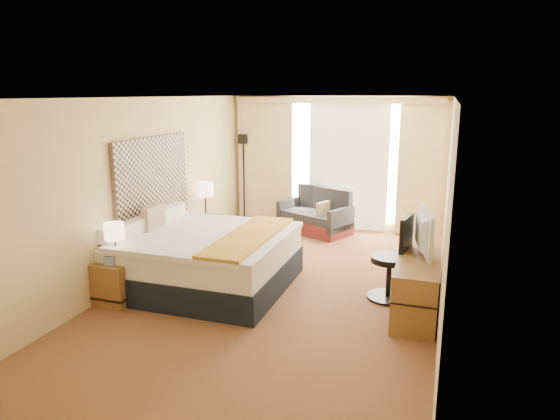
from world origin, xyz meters
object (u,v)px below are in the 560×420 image
(media_dresser, at_px, (418,281))
(loveseat, at_px, (316,218))
(floor_lamp, at_px, (243,161))
(television, at_px, (418,231))
(lamp_left, at_px, (114,232))
(nightstand_left, at_px, (118,282))
(bed, at_px, (204,258))
(desk_chair, at_px, (394,263))
(nightstand_right, at_px, (206,232))
(lamp_right, at_px, (205,190))

(media_dresser, distance_m, loveseat, 3.70)
(floor_lamp, relative_size, television, 1.91)
(media_dresser, xyz_separation_m, lamp_left, (-3.67, -1.08, 0.60))
(television, bearing_deg, nightstand_left, 97.21)
(bed, xyz_separation_m, loveseat, (0.79, 3.21, -0.12))
(desk_chair, xyz_separation_m, lamp_left, (-3.35, -1.25, 0.44))
(nightstand_right, height_order, loveseat, loveseat)
(nightstand_right, bearing_deg, floor_lamp, 90.93)
(floor_lamp, bearing_deg, nightstand_left, -89.60)
(bed, bearing_deg, loveseat, 76.26)
(desk_chair, relative_size, lamp_left, 2.19)
(media_dresser, xyz_separation_m, floor_lamp, (-3.73, 3.30, 0.95))
(floor_lamp, relative_size, lamp_left, 3.54)
(bed, relative_size, floor_lamp, 1.23)
(lamp_left, xyz_separation_m, television, (3.62, 1.18, 0.02))
(floor_lamp, xyz_separation_m, lamp_left, (0.06, -4.38, -0.35))
(nightstand_right, bearing_deg, bed, -63.61)
(nightstand_right, height_order, media_dresser, media_dresser)
(nightstand_left, relative_size, desk_chair, 0.48)
(bed, bearing_deg, lamp_right, 115.92)
(media_dresser, distance_m, desk_chair, 0.40)
(nightstand_left, distance_m, loveseat, 4.38)
(media_dresser, relative_size, television, 1.87)
(loveseat, height_order, floor_lamp, floor_lamp)
(bed, bearing_deg, lamp_left, -130.69)
(media_dresser, height_order, television, television)
(nightstand_left, bearing_deg, bed, 47.18)
(loveseat, bearing_deg, bed, -78.89)
(media_dresser, bearing_deg, nightstand_right, 158.60)
(media_dresser, relative_size, lamp_left, 3.46)
(desk_chair, height_order, lamp_right, lamp_right)
(bed, relative_size, lamp_right, 3.76)
(television, bearing_deg, media_dresser, -163.75)
(nightstand_right, bearing_deg, lamp_left, -89.29)
(media_dresser, bearing_deg, television, 116.53)
(television, bearing_deg, lamp_left, 97.80)
(media_dresser, xyz_separation_m, television, (-0.05, 0.10, 0.63))
(lamp_right, relative_size, television, 0.63)
(loveseat, distance_m, television, 3.65)
(bed, bearing_deg, nightstand_left, -132.82)
(media_dresser, height_order, bed, bed)
(lamp_left, relative_size, television, 0.54)
(loveseat, bearing_deg, lamp_left, -85.93)
(media_dresser, relative_size, loveseat, 1.16)
(floor_lamp, distance_m, lamp_right, 1.82)
(nightstand_right, xyz_separation_m, floor_lamp, (-0.03, 1.85, 1.03))
(nightstand_left, bearing_deg, desk_chair, 19.82)
(nightstand_left, bearing_deg, lamp_right, 90.19)
(nightstand_right, distance_m, bed, 1.82)
(bed, bearing_deg, media_dresser, 3.52)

